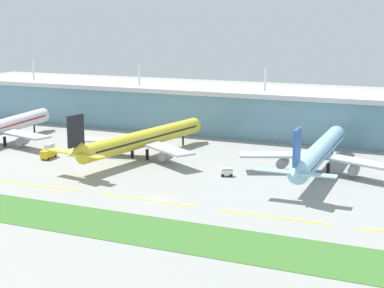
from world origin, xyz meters
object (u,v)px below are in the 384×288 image
at_px(airliner_near_middle, 142,139).
at_px(fuel_truck, 49,152).
at_px(airliner_far_middle, 319,152).
at_px(baggage_cart, 227,172).

height_order(airliner_near_middle, fuel_truck, airliner_near_middle).
xyz_separation_m(airliner_far_middle, baggage_cart, (-24.25, -15.37, -5.19)).
bearing_deg(fuel_truck, airliner_far_middle, 11.05).
distance_m(airliner_far_middle, fuel_truck, 89.53).
relative_size(airliner_near_middle, baggage_cart, 17.82).
height_order(airliner_near_middle, airliner_far_middle, same).
distance_m(airliner_near_middle, fuel_truck, 31.91).
relative_size(baggage_cart, fuel_truck, 0.54).
bearing_deg(airliner_near_middle, airliner_far_middle, 3.81).
xyz_separation_m(airliner_near_middle, baggage_cart, (34.78, -11.44, -5.19)).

